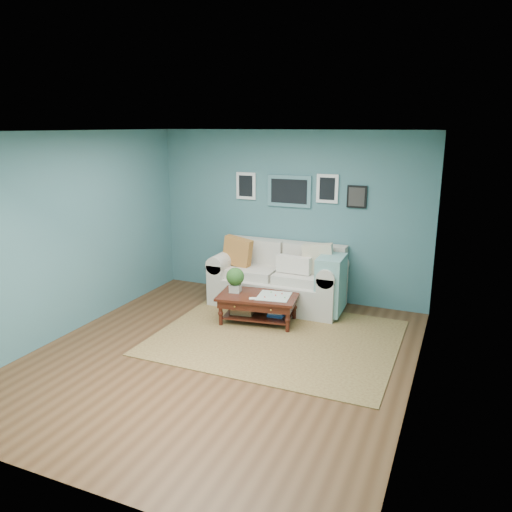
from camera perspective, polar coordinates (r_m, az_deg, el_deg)
The scene contains 4 objects.
room_shell at distance 5.87m, azimuth -4.03°, elevation 0.84°, with size 5.00×5.02×2.70m.
area_rug at distance 6.79m, azimuth 2.37°, elevation -9.26°, with size 3.13×2.50×0.01m, color brown.
loveseat at distance 7.83m, azimuth 3.20°, elevation -2.59°, with size 2.09×0.95×1.07m.
coffee_table at distance 7.18m, azimuth -0.21°, elevation -4.96°, with size 1.20×0.80×0.78m.
Camera 1 is at (2.61, -5.01, 2.76)m, focal length 35.00 mm.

